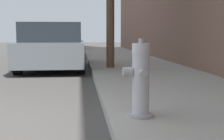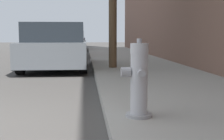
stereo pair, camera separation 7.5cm
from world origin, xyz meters
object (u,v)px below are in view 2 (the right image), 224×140
object	(u,v)px
parked_car_near	(56,47)
parked_car_far	(72,41)
parked_car_mid	(64,44)
fire_hydrant	(139,81)

from	to	relation	value
parked_car_near	parked_car_far	distance (m)	11.45
parked_car_near	parked_car_mid	bearing A→B (deg)	91.03
fire_hydrant	parked_car_mid	distance (m)	11.47
fire_hydrant	parked_car_mid	size ratio (longest dim) A/B	0.22
parked_car_near	fire_hydrant	bearing A→B (deg)	-76.62
fire_hydrant	parked_car_mid	world-z (taller)	parked_car_mid
parked_car_mid	fire_hydrant	bearing A→B (deg)	-82.20
parked_car_far	fire_hydrant	bearing A→B (deg)	-85.29
parked_car_mid	parked_car_far	xyz separation A→B (m)	(0.11, 6.23, 0.05)
parked_car_near	parked_car_mid	xyz separation A→B (m)	(-0.09, 5.21, -0.07)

